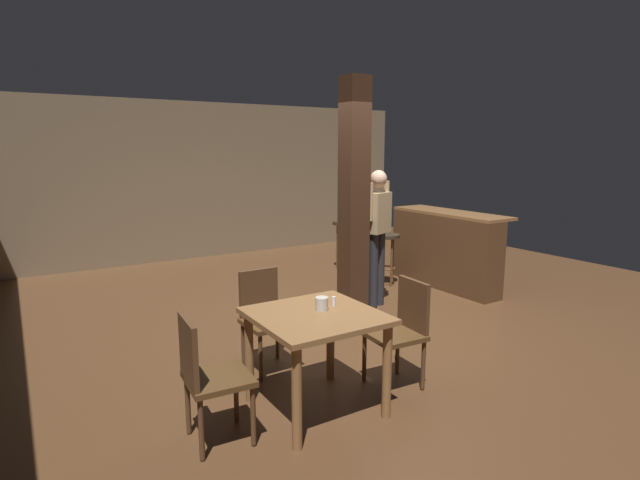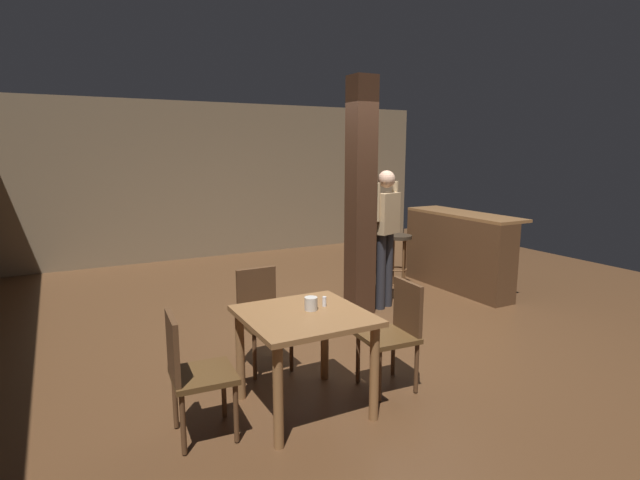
% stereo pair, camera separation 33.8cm
% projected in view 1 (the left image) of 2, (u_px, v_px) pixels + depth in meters
% --- Properties ---
extents(ground_plane, '(10.80, 10.80, 0.00)m').
position_uv_depth(ground_plane, '(355.00, 325.00, 5.67)').
color(ground_plane, '#4C301C').
extents(wall_back, '(8.00, 0.10, 2.80)m').
position_uv_depth(wall_back, '(212.00, 181.00, 9.17)').
color(wall_back, '#756047').
rests_on(wall_back, ground_plane).
extents(pillar, '(0.28, 0.28, 2.80)m').
position_uv_depth(pillar, '(354.00, 198.00, 5.92)').
color(pillar, '#382114').
rests_on(pillar, ground_plane).
extents(dining_table, '(0.90, 0.90, 0.77)m').
position_uv_depth(dining_table, '(316.00, 331.00, 3.74)').
color(dining_table, brown).
rests_on(dining_table, ground_plane).
extents(chair_north, '(0.43, 0.43, 0.89)m').
position_uv_depth(chair_north, '(265.00, 314.00, 4.49)').
color(chair_north, '#4C3319').
rests_on(chair_north, ground_plane).
extents(chair_west, '(0.45, 0.45, 0.89)m').
position_uv_depth(chair_west, '(207.00, 373.00, 3.31)').
color(chair_west, '#4C3319').
rests_on(chair_west, ground_plane).
extents(chair_east, '(0.45, 0.45, 0.89)m').
position_uv_depth(chair_east, '(402.00, 327.00, 4.17)').
color(chair_east, '#4C3319').
rests_on(chair_east, ground_plane).
extents(napkin_cup, '(0.10, 0.10, 0.10)m').
position_uv_depth(napkin_cup, '(322.00, 304.00, 3.78)').
color(napkin_cup, beige).
rests_on(napkin_cup, dining_table).
extents(salt_shaker, '(0.03, 0.03, 0.08)m').
position_uv_depth(salt_shaker, '(334.00, 301.00, 3.88)').
color(salt_shaker, silver).
rests_on(salt_shaker, dining_table).
extents(standing_person, '(0.47, 0.31, 1.72)m').
position_uv_depth(standing_person, '(377.00, 228.00, 6.19)').
color(standing_person, tan).
rests_on(standing_person, ground_plane).
extents(bar_counter, '(0.56, 1.83, 1.09)m').
position_uv_depth(bar_counter, '(444.00, 249.00, 7.17)').
color(bar_counter, brown).
rests_on(bar_counter, ground_plane).
extents(bar_stool_near, '(0.37, 0.37, 0.76)m').
position_uv_depth(bar_stool_near, '(387.00, 247.00, 7.26)').
color(bar_stool_near, '#2D2319').
rests_on(bar_stool_near, ground_plane).
extents(bar_stool_mid, '(0.38, 0.38, 0.78)m').
position_uv_depth(bar_stool_mid, '(368.00, 237.00, 7.92)').
color(bar_stool_mid, '#2D2319').
rests_on(bar_stool_mid, ground_plane).
extents(bar_stool_far, '(0.35, 0.35, 0.79)m').
position_uv_depth(bar_stool_far, '(343.00, 233.00, 8.28)').
color(bar_stool_far, '#2D2319').
rests_on(bar_stool_far, ground_plane).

